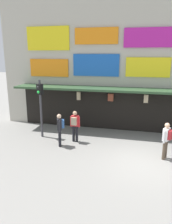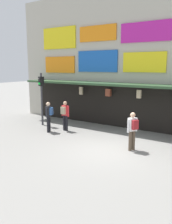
{
  "view_description": "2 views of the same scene",
  "coord_description": "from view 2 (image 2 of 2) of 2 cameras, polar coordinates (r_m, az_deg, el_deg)",
  "views": [
    {
      "loc": [
        -0.44,
        -8.93,
        4.56
      ],
      "look_at": [
        -2.99,
        1.64,
        1.64
      ],
      "focal_mm": 35.09,
      "sensor_mm": 36.0,
      "label": 1
    },
    {
      "loc": [
        4.7,
        -8.82,
        3.6
      ],
      "look_at": [
        -2.45,
        1.97,
        1.12
      ],
      "focal_mm": 38.44,
      "sensor_mm": 36.0,
      "label": 2
    }
  ],
  "objects": [
    {
      "name": "pedestrian_in_purple",
      "position": [
        10.44,
        11.04,
        -3.87
      ],
      "size": [
        0.46,
        0.48,
        1.68
      ],
      "color": "brown",
      "rests_on": "ground"
    },
    {
      "name": "pedestrian_in_green",
      "position": [
        13.31,
        -8.84,
        -0.61
      ],
      "size": [
        0.45,
        0.5,
        1.68
      ],
      "color": "black",
      "rests_on": "ground"
    },
    {
      "name": "traffic_light_near",
      "position": [
        14.82,
        -10.57,
        5.02
      ],
      "size": [
        0.33,
        0.35,
        3.2
      ],
      "color": "#38383D",
      "rests_on": "ground"
    },
    {
      "name": "shopfront",
      "position": [
        14.19,
        14.51,
        11.99
      ],
      "size": [
        18.0,
        2.6,
        8.0
      ],
      "color": "#B2AD9E",
      "rests_on": "ground"
    },
    {
      "name": "pedestrian_in_red",
      "position": [
        13.47,
        -5.03,
        -0.38
      ],
      "size": [
        0.53,
        0.37,
        1.68
      ],
      "color": "black",
      "rests_on": "ground"
    },
    {
      "name": "ground_plane",
      "position": [
        10.62,
        5.22,
        -9.01
      ],
      "size": [
        80.0,
        80.0,
        0.0
      ],
      "primitive_type": "plane",
      "color": "gray"
    }
  ]
}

